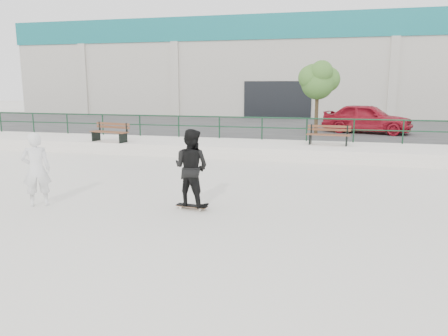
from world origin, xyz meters
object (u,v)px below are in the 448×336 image
(bench_left, at_px, (110,132))
(bench_right, at_px, (329,135))
(skateboard, at_px, (192,206))
(tree, at_px, (318,79))
(red_car, at_px, (367,118))
(standing_skater, at_px, (191,168))
(seated_skater, at_px, (36,169))

(bench_left, height_order, bench_right, bench_left)
(bench_left, height_order, skateboard, bench_left)
(skateboard, bearing_deg, bench_left, 136.86)
(bench_right, bearing_deg, tree, 103.60)
(tree, height_order, red_car, tree)
(skateboard, distance_m, standing_skater, 0.95)
(standing_skater, bearing_deg, tree, -87.13)
(bench_right, bearing_deg, seated_skater, -121.73)
(bench_left, relative_size, bench_right, 1.05)
(tree, bearing_deg, standing_skater, -100.77)
(seated_skater, bearing_deg, bench_right, -159.75)
(bench_left, xyz_separation_m, skateboard, (6.22, -7.50, -0.84))
(bench_left, bearing_deg, seated_skater, -61.47)
(bench_left, relative_size, skateboard, 2.36)
(bench_left, relative_size, red_car, 0.43)
(bench_left, distance_m, standing_skater, 9.75)
(standing_skater, bearing_deg, skateboard, 58.64)
(bench_left, bearing_deg, skateboard, -38.35)
(bench_left, relative_size, standing_skater, 1.01)
(tree, xyz_separation_m, standing_skater, (-2.43, -12.75, -2.19))
(bench_left, bearing_deg, standing_skater, -38.35)
(bench_right, xyz_separation_m, tree, (-0.65, 3.92, 2.31))
(standing_skater, bearing_deg, red_car, -95.83)
(tree, height_order, seated_skater, tree)
(bench_left, xyz_separation_m, standing_skater, (6.22, -7.50, 0.11))
(bench_right, relative_size, tree, 0.50)
(standing_skater, distance_m, seated_skater, 3.85)
(bench_left, height_order, seated_skater, seated_skater)
(tree, bearing_deg, bench_right, -80.59)
(bench_left, bearing_deg, bench_right, 20.13)
(bench_left, bearing_deg, tree, 43.26)
(bench_right, distance_m, red_car, 5.44)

